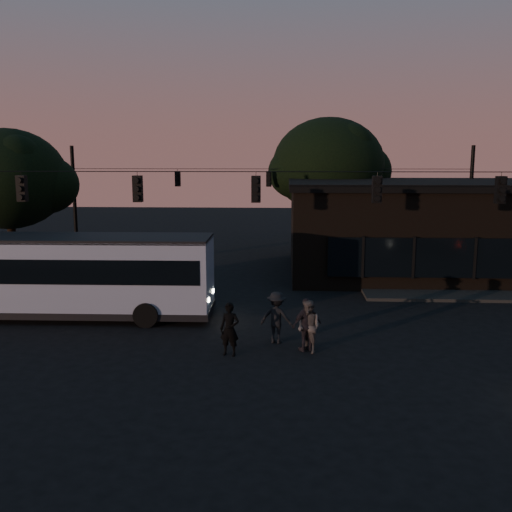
{
  "coord_description": "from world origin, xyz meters",
  "views": [
    {
      "loc": [
        1.12,
        -17.47,
        6.71
      ],
      "look_at": [
        0.0,
        4.0,
        3.0
      ],
      "focal_mm": 40.0,
      "sensor_mm": 36.0,
      "label": 1
    }
  ],
  "objects_px": {
    "pedestrian_b": "(309,327)",
    "pedestrian_c": "(307,325)",
    "pedestrian_d": "(277,317)",
    "bus": "(66,272)",
    "building": "(421,227)",
    "pedestrian_a": "(230,329)"
  },
  "relations": [
    {
      "from": "pedestrian_b",
      "to": "pedestrian_c",
      "type": "bearing_deg",
      "value": 160.38
    },
    {
      "from": "pedestrian_c",
      "to": "pedestrian_d",
      "type": "bearing_deg",
      "value": -66.48
    },
    {
      "from": "bus",
      "to": "building",
      "type": "bearing_deg",
      "value": 30.24
    },
    {
      "from": "pedestrian_c",
      "to": "pedestrian_a",
      "type": "bearing_deg",
      "value": -15.25
    },
    {
      "from": "pedestrian_a",
      "to": "pedestrian_b",
      "type": "xyz_separation_m",
      "value": [
        2.72,
        0.44,
        -0.0
      ]
    },
    {
      "from": "pedestrian_a",
      "to": "pedestrian_b",
      "type": "bearing_deg",
      "value": 22.03
    },
    {
      "from": "pedestrian_a",
      "to": "pedestrian_b",
      "type": "relative_size",
      "value": 1.0
    },
    {
      "from": "building",
      "to": "pedestrian_c",
      "type": "bearing_deg",
      "value": -116.66
    },
    {
      "from": "pedestrian_b",
      "to": "pedestrian_d",
      "type": "relative_size",
      "value": 0.97
    },
    {
      "from": "bus",
      "to": "pedestrian_c",
      "type": "relative_size",
      "value": 6.53
    },
    {
      "from": "pedestrian_d",
      "to": "pedestrian_a",
      "type": "bearing_deg",
      "value": 56.98
    },
    {
      "from": "pedestrian_a",
      "to": "pedestrian_b",
      "type": "height_order",
      "value": "pedestrian_a"
    },
    {
      "from": "building",
      "to": "pedestrian_b",
      "type": "distance_m",
      "value": 16.04
    },
    {
      "from": "pedestrian_b",
      "to": "pedestrian_c",
      "type": "height_order",
      "value": "pedestrian_c"
    },
    {
      "from": "bus",
      "to": "pedestrian_a",
      "type": "height_order",
      "value": "bus"
    },
    {
      "from": "pedestrian_a",
      "to": "pedestrian_c",
      "type": "relative_size",
      "value": 0.98
    },
    {
      "from": "pedestrian_b",
      "to": "pedestrian_c",
      "type": "relative_size",
      "value": 0.98
    },
    {
      "from": "pedestrian_c",
      "to": "pedestrian_d",
      "type": "xyz_separation_m",
      "value": [
        -1.07,
        0.85,
        0.0
      ]
    },
    {
      "from": "pedestrian_a",
      "to": "pedestrian_c",
      "type": "height_order",
      "value": "pedestrian_c"
    },
    {
      "from": "bus",
      "to": "pedestrian_c",
      "type": "distance_m",
      "value": 10.78
    },
    {
      "from": "pedestrian_b",
      "to": "pedestrian_c",
      "type": "xyz_separation_m",
      "value": [
        -0.06,
        0.16,
        0.02
      ]
    },
    {
      "from": "building",
      "to": "pedestrian_c",
      "type": "height_order",
      "value": "building"
    }
  ]
}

